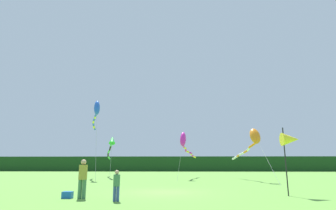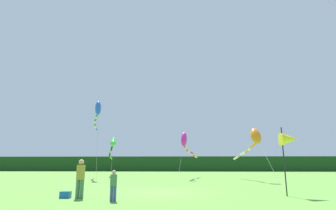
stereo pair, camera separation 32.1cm
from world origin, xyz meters
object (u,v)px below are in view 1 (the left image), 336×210
object	(u,v)px
person_child	(117,184)
banner_flag_pole	(290,140)
person_adult	(83,176)
kite_green	(111,144)
kite_orange	(253,140)
kite_magenta	(184,142)
cooler_box	(68,195)
kite_blue	(96,111)

from	to	relation	value
person_child	banner_flag_pole	bearing A→B (deg)	15.11
person_adult	kite_green	world-z (taller)	kite_green
person_adult	person_child	xyz separation A→B (m)	(1.84, -0.88, -0.27)
person_child	kite_orange	world-z (taller)	kite_orange
person_adult	kite_magenta	size ratio (longest dim) A/B	0.21
kite_magenta	person_adult	bearing A→B (deg)	-107.59
kite_magenta	cooler_box	bearing A→B (deg)	-109.99
person_child	cooler_box	size ratio (longest dim) A/B	2.93
kite_green	kite_blue	world-z (taller)	kite_blue
person_child	kite_orange	xyz separation A→B (m)	(9.79, 13.67, 3.09)
kite_orange	kite_green	size ratio (longest dim) A/B	1.19
cooler_box	kite_green	world-z (taller)	kite_green
kite_orange	kite_blue	world-z (taller)	kite_blue
kite_magenta	kite_green	bearing A→B (deg)	166.35
kite_green	kite_blue	xyz separation A→B (m)	(-1.14, -2.73, 3.49)
kite_orange	kite_blue	xyz separation A→B (m)	(-16.04, 3.23, 3.49)
person_adult	cooler_box	xyz separation A→B (m)	(-0.73, 0.13, -0.86)
person_child	kite_green	distance (m)	20.52
kite_blue	cooler_box	bearing A→B (deg)	-76.92
banner_flag_pole	kite_magenta	bearing A→B (deg)	109.11
kite_magenta	kite_blue	bearing A→B (deg)	-176.14
kite_orange	kite_blue	distance (m)	16.73
kite_green	kite_magenta	bearing A→B (deg)	-13.65
kite_magenta	kite_blue	xyz separation A→B (m)	(-9.70, -0.65, 3.43)
cooler_box	kite_orange	distance (m)	18.06
kite_magenta	kite_blue	world-z (taller)	kite_blue
cooler_box	kite_blue	world-z (taller)	kite_blue
banner_flag_pole	kite_orange	xyz separation A→B (m)	(1.07, 11.32, 0.99)
kite_orange	person_child	bearing A→B (deg)	-125.60
cooler_box	kite_orange	size ratio (longest dim) A/B	0.04
banner_flag_pole	kite_magenta	size ratio (longest dim) A/B	0.40
kite_green	person_adult	bearing A→B (deg)	-80.08
person_adult	kite_blue	size ratio (longest dim) A/B	0.21
person_child	kite_orange	bearing A→B (deg)	54.40
person_adult	cooler_box	distance (m)	1.14
person_child	kite_blue	world-z (taller)	kite_blue
person_child	kite_orange	distance (m)	17.09
person_child	kite_magenta	size ratio (longest dim) A/B	0.15
banner_flag_pole	kite_green	world-z (taller)	kite_green
cooler_box	person_child	bearing A→B (deg)	-21.66
person_child	banner_flag_pole	xyz separation A→B (m)	(8.71, 2.35, 2.11)
person_child	kite_green	xyz separation A→B (m)	(-5.12, 19.63, 3.10)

